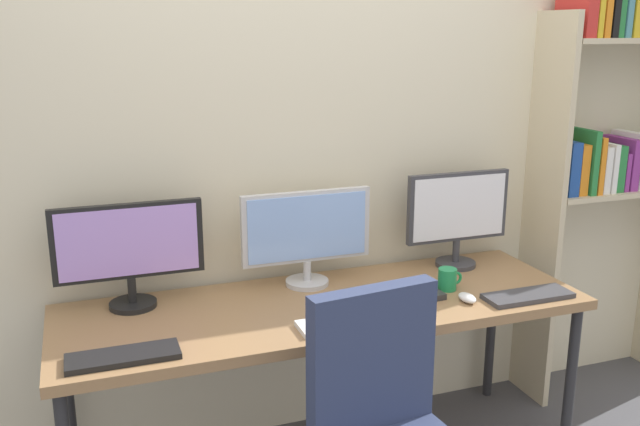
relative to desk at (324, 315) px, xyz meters
name	(u,v)px	position (x,y,z in m)	size (l,w,h in m)	color
wall_back	(291,144)	(0.00, 0.42, 0.61)	(4.45, 0.10, 2.60)	beige
desk	(324,315)	(0.00, 0.00, 0.00)	(2.05, 0.68, 0.74)	#936D47
bookshelf	(613,140)	(1.54, 0.23, 0.58)	(0.83, 0.28, 2.02)	beige
monitor_left	(129,248)	(-0.71, 0.21, 0.29)	(0.56, 0.18, 0.41)	black
monitor_center	(307,233)	(0.00, 0.21, 0.28)	(0.55, 0.18, 0.40)	silver
monitor_right	(458,214)	(0.71, 0.21, 0.30)	(0.49, 0.18, 0.43)	#38383D
keyboard_left	(123,356)	(-0.78, -0.23, 0.06)	(0.36, 0.13, 0.02)	black
keyboard_center	(346,323)	(0.00, -0.23, 0.06)	(0.35, 0.13, 0.02)	silver
keyboard_right	(528,296)	(0.78, -0.23, 0.06)	(0.36, 0.13, 0.02)	#38383D
computer_mouse	(467,298)	(0.53, -0.18, 0.07)	(0.06, 0.10, 0.03)	silver
laptop_closed	(398,294)	(0.30, -0.04, 0.06)	(0.32, 0.22, 0.02)	#2D2D2D
coffee_mug	(448,279)	(0.52, -0.04, 0.10)	(0.11, 0.08, 0.09)	#1E8C4C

